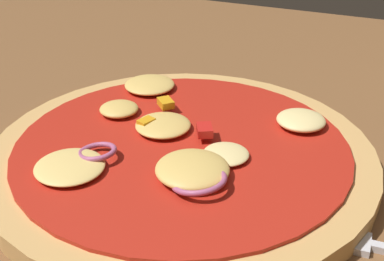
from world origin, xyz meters
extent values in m
cube|color=brown|center=(0.00, 0.00, 0.02)|extent=(1.40, 0.98, 0.04)
cylinder|color=tan|center=(0.05, 0.02, 0.05)|extent=(0.30, 0.30, 0.02)
cylinder|color=red|center=(0.05, 0.02, 0.06)|extent=(0.26, 0.26, 0.00)
ellipsoid|color=#F4DB8E|center=(0.12, 0.09, 0.06)|extent=(0.04, 0.04, 0.01)
ellipsoid|color=#E5BC60|center=(0.02, 0.04, 0.06)|extent=(0.04, 0.04, 0.01)
ellipsoid|color=#E5BC60|center=(-0.02, 0.10, 0.06)|extent=(0.05, 0.05, 0.01)
ellipsoid|color=#F4DB8E|center=(0.09, 0.02, 0.06)|extent=(0.03, 0.03, 0.01)
ellipsoid|color=#EFCC72|center=(-0.01, -0.04, 0.06)|extent=(0.05, 0.05, 0.01)
ellipsoid|color=#E5BC60|center=(0.07, -0.02, 0.06)|extent=(0.05, 0.05, 0.01)
ellipsoid|color=#E5BC60|center=(-0.02, 0.05, 0.06)|extent=(0.03, 0.03, 0.01)
torus|color=#B25984|center=(0.00, -0.02, 0.06)|extent=(0.04, 0.04, 0.01)
torus|color=#B25984|center=(0.08, -0.03, 0.06)|extent=(0.05, 0.05, 0.01)
cube|color=orange|center=(0.01, 0.03, 0.06)|extent=(0.01, 0.02, 0.01)
cube|color=orange|center=(0.01, 0.07, 0.07)|extent=(0.02, 0.02, 0.01)
cube|color=red|center=(0.06, 0.04, 0.07)|extent=(0.02, 0.02, 0.01)
cube|color=silver|center=(0.19, -0.02, 0.04)|extent=(0.02, 0.02, 0.01)
cube|color=silver|center=(0.16, -0.01, 0.04)|extent=(0.04, 0.00, 0.00)
cube|color=silver|center=(0.16, -0.02, 0.04)|extent=(0.04, 0.00, 0.00)
cube|color=silver|center=(0.16, -0.02, 0.04)|extent=(0.04, 0.00, 0.00)
cube|color=silver|center=(0.16, -0.03, 0.04)|extent=(0.04, 0.00, 0.00)
camera|label=1|loc=(0.19, -0.29, 0.26)|focal=48.48mm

